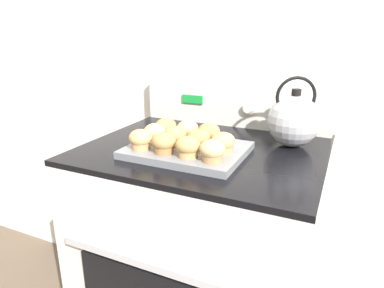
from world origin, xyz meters
The scene contains 16 objects.
wall_back centered at (0.00, 0.68, 1.20)m, with size 8.00×0.05×2.40m.
stove_range centered at (0.00, 0.34, 0.46)m, with size 0.76×0.67×0.91m.
control_panel centered at (0.00, 0.63, 0.99)m, with size 0.74×0.07×0.17m.
muffin_pan centered at (-0.02, 0.25, 0.92)m, with size 0.35×0.27×0.02m.
muffin_r0_c0 centered at (-0.14, 0.17, 0.96)m, with size 0.07×0.07×0.06m.
muffin_r0_c1 centered at (-0.06, 0.17, 0.96)m, with size 0.07×0.07×0.06m.
muffin_r0_c2 centered at (0.02, 0.17, 0.96)m, with size 0.07×0.07×0.06m.
muffin_r0_c3 centered at (0.09, 0.17, 0.96)m, with size 0.07×0.07×0.06m.
muffin_r1_c0 centered at (-0.14, 0.25, 0.96)m, with size 0.07×0.07×0.06m.
muffin_r1_c1 centered at (-0.07, 0.25, 0.96)m, with size 0.07×0.07×0.06m.
muffin_r1_c2 centered at (0.01, 0.25, 0.96)m, with size 0.07×0.07×0.06m.
muffin_r1_c3 centered at (0.09, 0.25, 0.96)m, with size 0.07×0.07×0.06m.
muffin_r2_c0 centered at (-0.14, 0.33, 0.96)m, with size 0.07×0.07×0.06m.
muffin_r2_c1 centered at (-0.06, 0.33, 0.96)m, with size 0.07×0.07×0.06m.
muffin_r2_c2 centered at (0.02, 0.33, 0.96)m, with size 0.07×0.07×0.06m.
tea_kettle centered at (0.26, 0.46, 1.00)m, with size 0.20×0.17×0.23m.
Camera 1 is at (0.41, -0.65, 1.27)m, focal length 32.00 mm.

